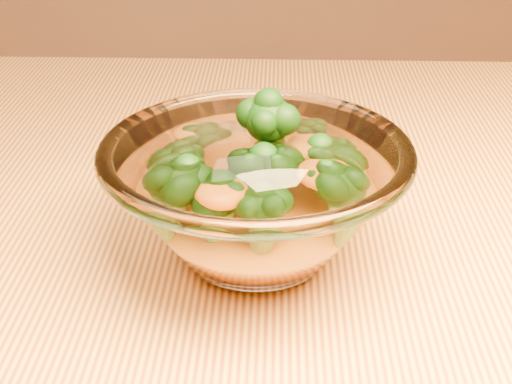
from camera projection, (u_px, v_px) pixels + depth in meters
table at (173, 350)px, 0.55m from camera, size 1.20×0.80×0.75m
glass_bowl at (256, 198)px, 0.46m from camera, size 0.20×0.20×0.09m
cheese_sauce at (256, 222)px, 0.47m from camera, size 0.12×0.12×0.03m
broccoli_heap at (258, 176)px, 0.45m from camera, size 0.14×0.13×0.08m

